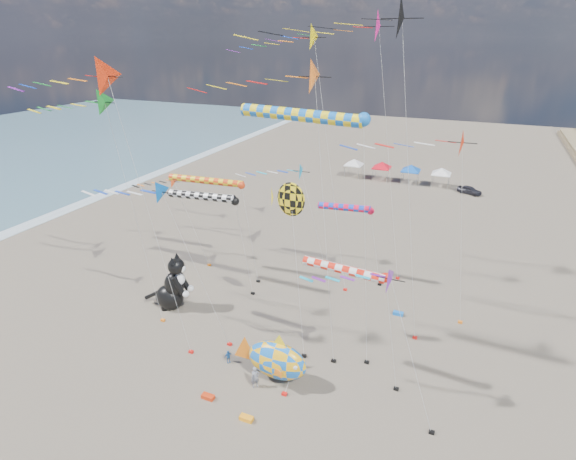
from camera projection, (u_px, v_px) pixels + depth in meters
The scene contains 29 objects.
ground at pixel (189, 438), 28.27m from camera, with size 260.00×260.00×0.00m, color brown.
delta_kite_0 at pixel (382, 28), 38.70m from camera, with size 13.59×3.07×25.73m.
delta_kite_1 at pixel (84, 105), 34.40m from camera, with size 12.18×2.20×19.88m.
delta_kite_2 at pixel (297, 40), 37.62m from camera, with size 12.82×2.35×24.48m.
delta_kite_3 at pixel (286, 81), 28.14m from camera, with size 12.07×2.43×22.23m.
delta_kite_4 at pixel (438, 141), 34.80m from camera, with size 11.73×2.31×17.26m.
delta_kite_5 at pixel (104, 79), 29.42m from camera, with size 13.41×2.85×22.36m.
delta_kite_6 at pixel (165, 185), 47.87m from camera, with size 9.06×1.55×9.93m.
delta_kite_7 at pixel (166, 192), 33.54m from camera, with size 11.04×1.88×13.93m.
delta_kite_8 at pixel (380, 293), 26.33m from camera, with size 9.01×1.95×10.73m.
delta_kite_9 at pixel (295, 172), 47.01m from camera, with size 9.97×2.09×11.62m.
delta_kite_10 at pixel (392, 20), 29.50m from camera, with size 15.50×3.13×26.04m.
windsock_0 at pixel (307, 117), 29.37m from camera, with size 10.18×0.89×18.96m.
windsock_1 at pixel (348, 271), 30.10m from camera, with size 7.47×0.66×9.19m.
windsock_2 at pixel (209, 181), 44.11m from camera, with size 9.70×0.72×10.60m.
windsock_3 at pixel (348, 208), 43.95m from camera, with size 6.96×0.73×8.23m.
windsock_4 at pixel (205, 197), 42.07m from camera, with size 9.01×0.80×9.89m.
angelfish_kite at pixel (288, 200), 33.12m from camera, with size 3.74×3.02×13.57m.
cat_inflatable at pixel (171, 282), 40.88m from camera, with size 4.07×2.03×5.49m, color black, non-canonical shape.
fish_inflatable at pixel (276, 360), 32.11m from camera, with size 5.92×2.02×4.25m.
person_adult at pixel (255, 377), 32.08m from camera, with size 0.62×0.41×1.71m, color slate.
child_green at pixel (299, 361), 34.10m from camera, with size 0.54×0.42×1.11m, color #166F2C.
child_blue at pixel (228, 357), 34.63m from camera, with size 0.64×0.27×1.10m, color #205CA2.
kite_bag_0 at pixel (208, 397), 31.31m from camera, with size 0.90×0.44×0.30m, color red.
kite_bag_1 at pixel (246, 418), 29.54m from camera, with size 0.90×0.44×0.30m, color orange.
kite_bag_2 at pixel (398, 313), 40.76m from camera, with size 0.90×0.44×0.30m, color blue.
kite_bag_3 at pixel (284, 355), 35.43m from camera, with size 0.90×0.44×0.30m, color black.
tent_row at pixel (397, 164), 77.17m from camera, with size 19.20×4.20×3.80m.
parked_car at pixel (470, 190), 72.05m from camera, with size 1.53×3.79×1.29m, color #26262D.
Camera 1 is at (13.90, -16.67, 23.23)m, focal length 28.00 mm.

